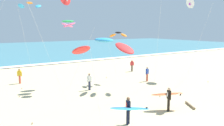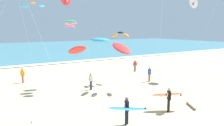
# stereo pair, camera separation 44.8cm
# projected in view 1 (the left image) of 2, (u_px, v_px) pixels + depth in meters

# --- Properties ---
(ocean_water) EXTENTS (160.00, 60.00, 0.08)m
(ocean_water) POSITION_uv_depth(u_px,v_px,m) (5.00, 50.00, 60.01)
(ocean_water) COLOR teal
(ocean_water) RESTS_ON ground
(shoreline_foam) EXTENTS (160.00, 1.74, 0.01)m
(shoreline_foam) POSITION_uv_depth(u_px,v_px,m) (37.00, 65.00, 35.58)
(shoreline_foam) COLOR white
(shoreline_foam) RESTS_ON ocean_water
(surfer_lead) EXTENTS (2.31, 1.57, 1.71)m
(surfer_lead) POSITION_uv_depth(u_px,v_px,m) (168.00, 96.00, 15.88)
(surfer_lead) COLOR black
(surfer_lead) RESTS_ON ground
(surfer_trailing) EXTENTS (2.49, 1.39, 1.71)m
(surfer_trailing) POSITION_uv_depth(u_px,v_px,m) (129.00, 109.00, 13.33)
(surfer_trailing) COLOR black
(surfer_trailing) RESTS_ON ground
(kite_delta_ivory_mid) EXTENTS (0.78, 3.77, 9.18)m
(kite_delta_ivory_mid) POSITION_uv_depth(u_px,v_px,m) (191.00, 3.00, 25.72)
(kite_delta_ivory_mid) COLOR white
(kite_delta_ivory_mid) RESTS_ON ground
(kite_arc_emerald_high) EXTENTS (3.46, 2.76, 6.47)m
(kite_arc_emerald_high) POSITION_uv_depth(u_px,v_px,m) (68.00, 24.00, 21.38)
(kite_arc_emerald_high) COLOR pink
(kite_arc_emerald_high) RESTS_ON ground
(kite_arc_charcoal_close) EXTENTS (1.98, 2.75, 5.37)m
(kite_arc_charcoal_close) POSITION_uv_depth(u_px,v_px,m) (118.00, 34.00, 23.87)
(kite_arc_charcoal_close) COLOR orange
(kite_arc_charcoal_close) RESTS_ON ground
(kite_arc_amber_outer) EXTENTS (3.57, 5.23, 8.57)m
(kite_arc_amber_outer) POSITION_uv_depth(u_px,v_px,m) (30.00, 5.00, 24.93)
(kite_arc_amber_outer) COLOR #2D99DB
(kite_arc_amber_outer) RESTS_ON ground
(kite_arc_cobalt_extra) EXTENTS (2.99, 2.47, 5.30)m
(kite_arc_cobalt_extra) POSITION_uv_depth(u_px,v_px,m) (104.00, 46.00, 10.21)
(kite_arc_cobalt_extra) COLOR red
(kite_arc_cobalt_extra) RESTS_ON ground
(bystander_red_top) EXTENTS (0.44, 0.32, 1.59)m
(bystander_red_top) POSITION_uv_depth(u_px,v_px,m) (132.00, 65.00, 30.29)
(bystander_red_top) COLOR #4C3D2D
(bystander_red_top) RESTS_ON ground
(bystander_yellow_top) EXTENTS (0.42, 0.33, 1.59)m
(bystander_yellow_top) POSITION_uv_depth(u_px,v_px,m) (20.00, 76.00, 23.66)
(bystander_yellow_top) COLOR #D8593F
(bystander_yellow_top) RESTS_ON ground
(bystander_white_top) EXTENTS (0.50, 0.22, 1.59)m
(bystander_white_top) POSITION_uv_depth(u_px,v_px,m) (89.00, 81.00, 21.14)
(bystander_white_top) COLOR #2D334C
(bystander_white_top) RESTS_ON ground
(bystander_blue_top) EXTENTS (0.50, 0.22, 1.59)m
(bystander_blue_top) POSITION_uv_depth(u_px,v_px,m) (147.00, 74.00, 24.65)
(bystander_blue_top) COLOR #D8593F
(bystander_blue_top) RESTS_ON ground
(driftwood_log) EXTENTS (0.86, 1.37, 0.17)m
(driftwood_log) POSITION_uv_depth(u_px,v_px,m) (190.00, 105.00, 16.81)
(driftwood_log) COLOR #846B4C
(driftwood_log) RESTS_ON ground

